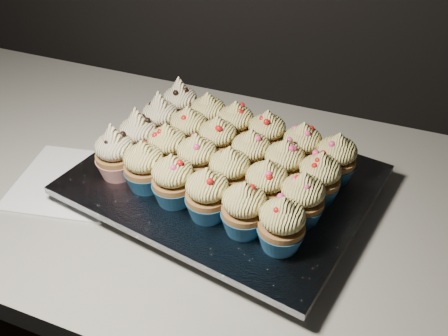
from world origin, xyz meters
name	(u,v)px	position (x,y,z in m)	size (l,w,h in m)	color
worktop	(241,201)	(0.00, 1.70, 0.88)	(2.44, 0.64, 0.04)	beige
napkin	(71,181)	(-0.27, 1.62, 0.90)	(0.17, 0.17, 0.00)	white
baking_tray	(224,187)	(-0.03, 1.69, 0.91)	(0.40, 0.31, 0.02)	black
foil_lining	(224,179)	(-0.03, 1.69, 0.93)	(0.43, 0.34, 0.01)	silver
cupcake_0	(115,153)	(-0.18, 1.63, 0.97)	(0.06, 0.06, 0.10)	red
cupcake_1	(144,166)	(-0.13, 1.62, 0.97)	(0.06, 0.06, 0.08)	#1C5785
cupcake_2	(173,180)	(-0.07, 1.61, 0.97)	(0.06, 0.06, 0.08)	#1C5785
cupcake_3	(207,194)	(-0.01, 1.60, 0.97)	(0.06, 0.06, 0.08)	#1C5785
cupcake_4	(244,209)	(0.04, 1.59, 0.97)	(0.06, 0.06, 0.08)	#1C5785
cupcake_5	(282,225)	(0.10, 1.58, 0.97)	(0.06, 0.06, 0.08)	#1C5785
cupcake_6	(138,137)	(-0.17, 1.68, 0.97)	(0.06, 0.06, 0.10)	red
cupcake_7	(168,148)	(-0.11, 1.67, 0.97)	(0.06, 0.06, 0.08)	#1C5785
cupcake_8	(197,159)	(-0.06, 1.67, 0.97)	(0.06, 0.06, 0.08)	#1C5785
cupcake_9	(229,172)	(0.00, 1.65, 0.97)	(0.06, 0.06, 0.08)	#1C5785
cupcake_10	(266,185)	(0.06, 1.64, 0.97)	(0.06, 0.06, 0.08)	#1C5785
cupcake_11	(302,199)	(0.11, 1.64, 0.97)	(0.06, 0.06, 0.08)	#1C5785
cupcake_12	(160,120)	(-0.16, 1.74, 0.97)	(0.06, 0.06, 0.10)	red
cupcake_13	(189,130)	(-0.11, 1.73, 0.97)	(0.06, 0.06, 0.08)	#1C5785
cupcake_14	(218,141)	(-0.05, 1.72, 0.97)	(0.06, 0.06, 0.08)	#1C5785
cupcake_15	(251,155)	(0.01, 1.71, 0.97)	(0.06, 0.06, 0.08)	#1C5785
cupcake_16	(284,165)	(0.07, 1.70, 0.97)	(0.06, 0.06, 0.08)	#1C5785
cupcake_17	(319,178)	(0.12, 1.69, 0.97)	(0.06, 0.06, 0.08)	#1C5785
cupcake_18	(180,104)	(-0.15, 1.80, 0.97)	(0.06, 0.06, 0.10)	red
cupcake_19	(208,116)	(-0.09, 1.79, 0.97)	(0.06, 0.06, 0.08)	#1C5785
cupcake_20	(235,125)	(-0.04, 1.78, 0.97)	(0.06, 0.06, 0.08)	#1C5785
cupcake_21	(267,135)	(0.02, 1.77, 0.97)	(0.06, 0.06, 0.08)	#1C5785
cupcake_22	(302,147)	(0.08, 1.75, 0.97)	(0.06, 0.06, 0.08)	#1C5785
cupcake_23	(336,159)	(0.13, 1.75, 0.97)	(0.06, 0.06, 0.08)	#1C5785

